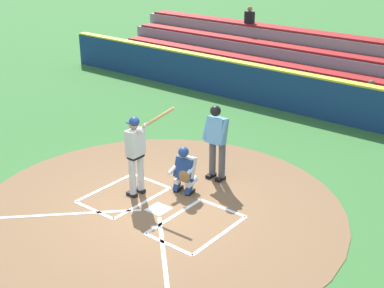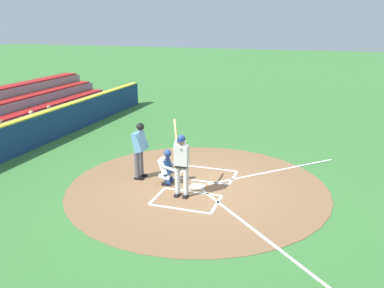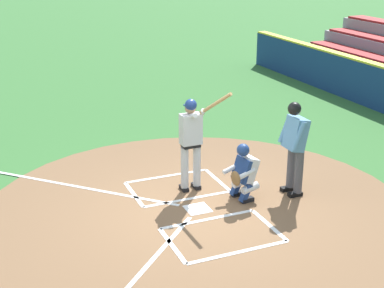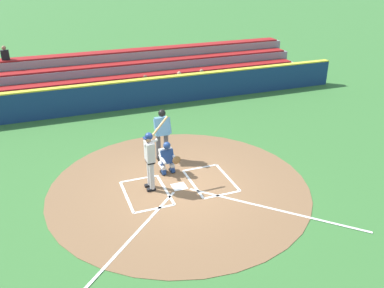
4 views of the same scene
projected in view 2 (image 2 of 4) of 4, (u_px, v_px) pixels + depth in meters
The scene contains 8 objects.
ground_plane at pixel (197, 187), 12.54m from camera, with size 120.00×120.00×0.00m, color #387033.
dirt_circle at pixel (197, 186), 12.53m from camera, with size 8.00×8.00×0.01m, color brown.
home_plate_and_chalk at pixel (225, 190), 12.27m from camera, with size 7.93×4.91×0.01m.
batter at pixel (181, 161), 11.53m from camera, with size 0.92×0.72×2.13m.
catcher at pixel (167, 166), 12.60m from camera, with size 0.63×0.62×1.13m.
plate_umpire at pixel (139, 147), 12.89m from camera, with size 0.58×0.41×1.86m.
baseball at pixel (164, 182), 12.77m from camera, with size 0.07×0.07×0.07m, color white.
backstop_wall at pixel (0, 144), 14.61m from camera, with size 22.00×0.36×1.31m.
Camera 2 is at (11.04, 3.51, 4.97)m, focal length 37.87 mm.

